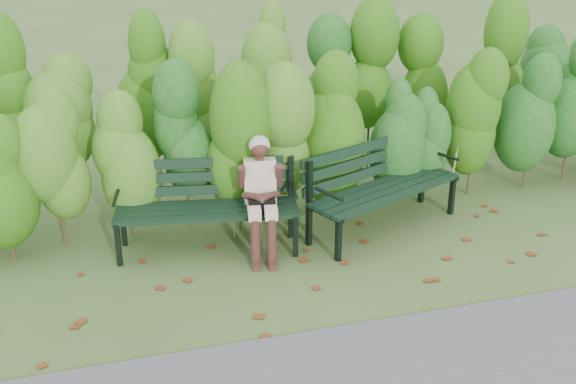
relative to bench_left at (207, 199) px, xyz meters
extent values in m
plane|color=#435126|center=(0.73, -0.86, -0.55)|extent=(80.00, 80.00, 0.00)
cylinder|color=#47381E|center=(-2.02, 0.44, -0.15)|extent=(0.03, 0.03, 0.80)
cylinder|color=#47381E|center=(-1.41, 0.44, -0.15)|extent=(0.03, 0.03, 0.80)
ellipsoid|color=#34620F|center=(-1.41, 0.44, 0.49)|extent=(0.64, 0.64, 1.44)
cylinder|color=#47381E|center=(-0.80, 0.44, -0.15)|extent=(0.03, 0.03, 0.80)
ellipsoid|color=#34620F|center=(-0.80, 0.44, 0.49)|extent=(0.64, 0.64, 1.44)
cylinder|color=#47381E|center=(-0.19, 0.44, -0.15)|extent=(0.03, 0.03, 0.80)
ellipsoid|color=#34620F|center=(-0.19, 0.44, 0.49)|extent=(0.64, 0.64, 1.44)
cylinder|color=#47381E|center=(0.43, 0.44, -0.15)|extent=(0.03, 0.03, 0.80)
ellipsoid|color=#34620F|center=(0.43, 0.44, 0.49)|extent=(0.64, 0.64, 1.44)
cylinder|color=#47381E|center=(1.04, 0.44, -0.15)|extent=(0.03, 0.03, 0.80)
ellipsoid|color=#34620F|center=(1.04, 0.44, 0.49)|extent=(0.64, 0.64, 1.44)
cylinder|color=#47381E|center=(1.65, 0.44, -0.15)|extent=(0.03, 0.03, 0.80)
ellipsoid|color=#34620F|center=(1.65, 0.44, 0.49)|extent=(0.64, 0.64, 1.44)
cylinder|color=#47381E|center=(2.26, 0.44, -0.15)|extent=(0.03, 0.03, 0.80)
ellipsoid|color=#34620F|center=(2.26, 0.44, 0.49)|extent=(0.64, 0.64, 1.44)
cylinder|color=#47381E|center=(2.87, 0.44, -0.15)|extent=(0.03, 0.03, 0.80)
ellipsoid|color=#34620F|center=(2.87, 0.44, 0.49)|extent=(0.64, 0.64, 1.44)
cylinder|color=#47381E|center=(3.48, 0.44, -0.15)|extent=(0.03, 0.03, 0.80)
ellipsoid|color=#34620F|center=(3.48, 0.44, 0.49)|extent=(0.64, 0.64, 1.44)
cylinder|color=#47381E|center=(4.10, 0.44, -0.15)|extent=(0.03, 0.03, 0.80)
ellipsoid|color=#34620F|center=(4.10, 0.44, 0.49)|extent=(0.64, 0.64, 1.44)
cylinder|color=#47381E|center=(4.71, 0.44, -0.15)|extent=(0.03, 0.03, 0.80)
ellipsoid|color=#34620F|center=(4.71, 0.44, 0.49)|extent=(0.64, 0.64, 1.44)
cylinder|color=#47381E|center=(-1.96, 1.44, 0.00)|extent=(0.04, 0.04, 1.10)
ellipsoid|color=#185218|center=(-1.96, 1.44, 0.88)|extent=(0.70, 0.70, 1.98)
cylinder|color=#47381E|center=(-1.19, 1.44, 0.00)|extent=(0.04, 0.04, 1.10)
ellipsoid|color=#185218|center=(-1.19, 1.44, 0.88)|extent=(0.70, 0.70, 1.98)
cylinder|color=#47381E|center=(-0.42, 1.44, 0.00)|extent=(0.04, 0.04, 1.10)
ellipsoid|color=#185218|center=(-0.42, 1.44, 0.88)|extent=(0.70, 0.70, 1.98)
cylinder|color=#47381E|center=(0.35, 1.44, 0.00)|extent=(0.04, 0.04, 1.10)
ellipsoid|color=#185218|center=(0.35, 1.44, 0.88)|extent=(0.70, 0.70, 1.98)
cylinder|color=#47381E|center=(1.12, 1.44, 0.00)|extent=(0.04, 0.04, 1.10)
ellipsoid|color=#185218|center=(1.12, 1.44, 0.88)|extent=(0.70, 0.70, 1.98)
cylinder|color=#47381E|center=(1.88, 1.44, 0.00)|extent=(0.04, 0.04, 1.10)
ellipsoid|color=#185218|center=(1.88, 1.44, 0.88)|extent=(0.70, 0.70, 1.98)
cylinder|color=#47381E|center=(2.65, 1.44, 0.00)|extent=(0.04, 0.04, 1.10)
ellipsoid|color=#185218|center=(2.65, 1.44, 0.88)|extent=(0.70, 0.70, 1.98)
cylinder|color=#47381E|center=(3.42, 1.44, 0.00)|extent=(0.04, 0.04, 1.10)
ellipsoid|color=#185218|center=(3.42, 1.44, 0.88)|extent=(0.70, 0.70, 1.98)
cylinder|color=#47381E|center=(4.19, 1.44, 0.00)|extent=(0.04, 0.04, 1.10)
ellipsoid|color=#185218|center=(4.19, 1.44, 0.88)|extent=(0.70, 0.70, 1.98)
cylinder|color=#47381E|center=(4.96, 1.44, 0.00)|extent=(0.04, 0.04, 1.10)
ellipsoid|color=#185218|center=(4.96, 1.44, 0.88)|extent=(0.70, 0.70, 1.98)
cube|color=brown|center=(-0.45, -0.03, -0.55)|extent=(0.11, 0.11, 0.01)
cube|color=brown|center=(3.21, -1.10, -0.55)|extent=(0.10, 0.11, 0.01)
cube|color=brown|center=(1.95, -2.02, -0.55)|extent=(0.09, 0.11, 0.01)
cube|color=brown|center=(-0.49, -1.06, -0.55)|extent=(0.11, 0.10, 0.01)
cube|color=brown|center=(1.03, -0.38, -0.55)|extent=(0.09, 0.10, 0.01)
cube|color=brown|center=(-0.61, -1.19, -0.55)|extent=(0.08, 0.10, 0.01)
cube|color=brown|center=(-1.77, -1.85, -0.55)|extent=(0.10, 0.09, 0.01)
cube|color=brown|center=(1.05, -1.53, -0.55)|extent=(0.09, 0.10, 0.01)
cube|color=brown|center=(2.24, -0.04, -0.55)|extent=(0.08, 0.10, 0.01)
cube|color=brown|center=(-1.38, -1.43, -0.55)|extent=(0.11, 0.11, 0.01)
cube|color=brown|center=(3.08, -0.80, -0.55)|extent=(0.07, 0.09, 0.01)
cube|color=brown|center=(-0.19, -0.98, -0.55)|extent=(0.11, 0.11, 0.01)
cube|color=brown|center=(-1.50, 0.07, -0.55)|extent=(0.08, 0.10, 0.01)
cube|color=brown|center=(-1.56, 0.12, -0.55)|extent=(0.10, 0.08, 0.01)
cube|color=brown|center=(3.01, -0.93, -0.55)|extent=(0.11, 0.11, 0.01)
cube|color=brown|center=(2.17, -0.39, -0.55)|extent=(0.10, 0.11, 0.01)
cube|color=brown|center=(0.69, -1.86, -0.55)|extent=(0.11, 0.10, 0.01)
cube|color=brown|center=(0.03, -0.23, -0.55)|extent=(0.09, 0.08, 0.01)
cube|color=brown|center=(-0.40, -0.70, -0.55)|extent=(0.11, 0.10, 0.01)
cube|color=brown|center=(3.42, 0.07, -0.55)|extent=(0.11, 0.11, 0.01)
cube|color=brown|center=(2.59, -1.05, -0.55)|extent=(0.08, 0.10, 0.01)
cube|color=brown|center=(2.78, -0.22, -0.55)|extent=(0.11, 0.11, 0.01)
cube|color=brown|center=(0.26, -0.71, -0.55)|extent=(0.10, 0.09, 0.01)
cube|color=brown|center=(1.80, -0.64, -0.55)|extent=(0.11, 0.11, 0.01)
cube|color=brown|center=(0.65, -0.33, -0.55)|extent=(0.11, 0.09, 0.01)
cube|color=brown|center=(0.67, 0.10, -0.55)|extent=(0.11, 0.11, 0.01)
cube|color=brown|center=(1.80, -1.50, -0.55)|extent=(0.11, 0.11, 0.01)
cube|color=brown|center=(1.99, -2.05, -0.55)|extent=(0.08, 0.10, 0.01)
cube|color=brown|center=(0.00, 0.03, -0.55)|extent=(0.10, 0.11, 0.01)
cube|color=brown|center=(1.70, -0.18, -0.55)|extent=(0.11, 0.10, 0.01)
cube|color=brown|center=(-0.55, -1.38, -0.55)|extent=(0.10, 0.08, 0.01)
cube|color=brown|center=(3.32, -0.19, -0.55)|extent=(0.11, 0.11, 0.01)
cube|color=brown|center=(0.72, -1.74, -0.55)|extent=(0.08, 0.10, 0.01)
cube|color=brown|center=(0.96, -0.79, -0.55)|extent=(0.11, 0.11, 0.01)
cube|color=brown|center=(0.05, -0.43, -0.55)|extent=(0.10, 0.11, 0.01)
cube|color=brown|center=(2.53, -1.03, -0.55)|extent=(0.09, 0.10, 0.01)
cube|color=brown|center=(-0.30, -2.06, -0.55)|extent=(0.11, 0.11, 0.01)
cube|color=black|center=(-0.05, -0.30, -0.08)|extent=(1.86, 0.42, 0.04)
cube|color=black|center=(-0.03, -0.18, -0.08)|extent=(1.86, 0.42, 0.04)
cube|color=black|center=(-0.01, -0.05, -0.08)|extent=(1.86, 0.42, 0.04)
cube|color=black|center=(0.01, 0.08, -0.08)|extent=(1.86, 0.42, 0.04)
cube|color=black|center=(0.03, 0.17, 0.03)|extent=(1.85, 0.36, 0.11)
cube|color=black|center=(0.03, 0.19, 0.18)|extent=(1.85, 0.36, 0.11)
cube|color=black|center=(0.03, 0.20, 0.32)|extent=(1.85, 0.36, 0.11)
cube|color=black|center=(-0.93, -0.17, -0.32)|extent=(0.06, 0.06, 0.47)
cube|color=black|center=(-0.86, 0.27, -0.08)|extent=(0.06, 0.06, 0.93)
cube|color=black|center=(-0.90, 0.03, -0.10)|extent=(0.14, 0.52, 0.04)
cylinder|color=black|center=(-0.91, -0.02, 0.12)|extent=(0.10, 0.39, 0.04)
cube|color=black|center=(0.83, -0.46, -0.32)|extent=(0.06, 0.06, 0.47)
cube|color=black|center=(0.90, -0.02, -0.08)|extent=(0.06, 0.06, 0.93)
cube|color=black|center=(0.86, -0.26, -0.10)|extent=(0.14, 0.52, 0.04)
cylinder|color=black|center=(0.85, -0.31, 0.12)|extent=(0.10, 0.39, 0.04)
cube|color=black|center=(2.04, -0.30, -0.07)|extent=(1.79, 0.86, 0.04)
cube|color=black|center=(1.99, -0.18, -0.07)|extent=(1.79, 0.86, 0.04)
cube|color=black|center=(1.94, -0.05, -0.07)|extent=(1.79, 0.86, 0.04)
cube|color=black|center=(1.88, 0.07, -0.07)|extent=(1.79, 0.86, 0.04)
cube|color=black|center=(1.84, 0.16, 0.04)|extent=(1.76, 0.81, 0.11)
cube|color=black|center=(1.84, 0.17, 0.19)|extent=(1.76, 0.81, 0.11)
cube|color=black|center=(1.83, 0.19, 0.34)|extent=(1.76, 0.81, 0.11)
cube|color=black|center=(1.22, -0.67, -0.31)|extent=(0.07, 0.07, 0.47)
cube|color=black|center=(1.03, -0.25, -0.07)|extent=(0.07, 0.07, 0.95)
cube|color=black|center=(1.13, -0.48, -0.10)|extent=(0.26, 0.50, 0.04)
cylinder|color=black|center=(1.15, -0.53, 0.14)|extent=(0.19, 0.38, 0.04)
cube|color=black|center=(2.88, 0.05, -0.31)|extent=(0.07, 0.07, 0.47)
cube|color=black|center=(2.70, 0.47, -0.07)|extent=(0.07, 0.07, 0.95)
cube|color=black|center=(2.79, 0.25, -0.10)|extent=(0.26, 0.50, 0.04)
cylinder|color=black|center=(2.82, 0.20, 0.14)|extent=(0.19, 0.38, 0.04)
cube|color=beige|center=(0.42, -0.38, 0.00)|extent=(0.19, 0.39, 0.12)
cube|color=beige|center=(0.57, -0.40, 0.00)|extent=(0.19, 0.39, 0.12)
cylinder|color=#44241E|center=(0.39, -0.53, -0.30)|extent=(0.11, 0.11, 0.50)
cylinder|color=#44241E|center=(0.55, -0.55, -0.30)|extent=(0.11, 0.11, 0.50)
cube|color=#44241E|center=(0.38, -0.60, -0.52)|extent=(0.11, 0.19, 0.05)
cube|color=#44241E|center=(0.54, -0.62, -0.52)|extent=(0.11, 0.19, 0.05)
cube|color=beige|center=(0.53, -0.15, 0.21)|extent=(0.36, 0.28, 0.47)
cylinder|color=#44241E|center=(0.53, -0.17, 0.45)|extent=(0.08, 0.08, 0.09)
sphere|color=#44241E|center=(0.53, -0.18, 0.57)|extent=(0.19, 0.19, 0.19)
ellipsoid|color=gray|center=(0.53, -0.15, 0.59)|extent=(0.22, 0.21, 0.20)
cylinder|color=#44241E|center=(0.34, -0.19, 0.28)|extent=(0.11, 0.20, 0.28)
cylinder|color=#44241E|center=(0.71, -0.25, 0.28)|extent=(0.11, 0.20, 0.28)
cylinder|color=#44241E|center=(0.41, -0.32, 0.12)|extent=(0.18, 0.25, 0.12)
cylinder|color=#44241E|center=(0.60, -0.35, 0.12)|extent=(0.23, 0.22, 0.12)
sphere|color=#44241E|center=(0.49, -0.39, 0.10)|extent=(0.10, 0.10, 0.10)
cube|color=black|center=(0.50, -0.38, 0.03)|extent=(0.28, 0.15, 0.14)
camera|label=1|loc=(-0.92, -6.38, 2.76)|focal=42.00mm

